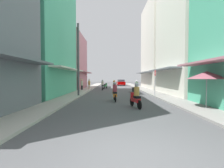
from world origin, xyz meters
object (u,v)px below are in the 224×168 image
(motorbike_silver, at_px, (102,85))
(motorbike_orange, at_px, (114,92))
(vendor_umbrella, at_px, (206,75))
(street_sign_no_entry, at_px, (154,79))
(motorbike_black, at_px, (133,92))
(utility_pole, at_px, (78,59))
(pedestrian_crossing, at_px, (81,84))
(parked_car, at_px, (120,82))
(motorbike_red, at_px, (135,97))
(motorbike_blue, at_px, (136,87))
(pedestrian_midway, at_px, (89,83))
(motorbike_green, at_px, (105,86))
(motorbike_white, at_px, (114,87))
(pedestrian_foreground, at_px, (89,84))

(motorbike_silver, height_order, motorbike_orange, same)
(vendor_umbrella, distance_m, street_sign_no_entry, 7.23)
(motorbike_black, bearing_deg, motorbike_orange, -128.21)
(vendor_umbrella, relative_size, utility_pole, 0.31)
(motorbike_black, relative_size, pedestrian_crossing, 1.05)
(motorbike_orange, xyz_separation_m, parked_car, (1.94, 27.62, 0.04))
(motorbike_red, xyz_separation_m, motorbike_black, (0.59, 5.40, -0.20))
(motorbike_red, bearing_deg, motorbike_blue, 81.47)
(pedestrian_midway, bearing_deg, street_sign_no_entry, -61.26)
(motorbike_red, height_order, pedestrian_midway, pedestrian_midway)
(pedestrian_crossing, height_order, vendor_umbrella, vendor_umbrella)
(motorbike_green, relative_size, street_sign_no_entry, 0.65)
(parked_car, bearing_deg, motorbike_silver, -103.16)
(motorbike_white, relative_size, vendor_umbrella, 0.80)
(motorbike_orange, xyz_separation_m, motorbike_black, (1.85, 2.35, -0.20))
(motorbike_orange, distance_m, pedestrian_crossing, 11.95)
(motorbike_white, distance_m, utility_pole, 6.30)
(motorbike_red, bearing_deg, pedestrian_foreground, 107.52)
(parked_car, height_order, vendor_umbrella, vendor_umbrella)
(street_sign_no_entry, bearing_deg, pedestrian_crossing, 138.57)
(pedestrian_crossing, relative_size, vendor_umbrella, 0.76)
(motorbike_white, relative_size, pedestrian_foreground, 1.09)
(utility_pole, xyz_separation_m, street_sign_no_entry, (7.67, 0.00, -2.00))
(pedestrian_crossing, bearing_deg, pedestrian_foreground, 67.88)
(pedestrian_foreground, bearing_deg, motorbike_black, -62.01)
(motorbike_green, distance_m, motorbike_red, 18.94)
(motorbike_green, height_order, pedestrian_midway, pedestrian_midway)
(utility_pole, bearing_deg, street_sign_no_entry, 0.02)
(motorbike_green, bearing_deg, utility_pole, -100.13)
(motorbike_blue, bearing_deg, motorbike_black, -100.58)
(motorbike_silver, distance_m, motorbike_orange, 12.35)
(motorbike_green, height_order, motorbike_red, motorbike_red)
(motorbike_silver, height_order, street_sign_no_entry, street_sign_no_entry)
(motorbike_green, height_order, motorbike_blue, motorbike_blue)
(motorbike_green, distance_m, vendor_umbrella, 20.66)
(motorbike_white, xyz_separation_m, utility_pole, (-3.65, -4.15, 3.01))
(vendor_umbrella, bearing_deg, motorbike_black, 119.28)
(motorbike_blue, height_order, pedestrian_crossing, pedestrian_crossing)
(motorbike_red, distance_m, motorbike_blue, 11.47)
(motorbike_green, height_order, motorbike_black, same)
(motorbike_blue, height_order, vendor_umbrella, vendor_umbrella)
(parked_car, xyz_separation_m, utility_pole, (-5.53, -24.29, 2.98))
(motorbike_silver, bearing_deg, utility_pole, -102.21)
(utility_pole, bearing_deg, pedestrian_midway, 93.99)
(pedestrian_crossing, bearing_deg, motorbike_red, -67.34)
(pedestrian_crossing, bearing_deg, motorbike_silver, 22.40)
(motorbike_silver, height_order, motorbike_black, motorbike_silver)
(motorbike_green, xyz_separation_m, utility_pole, (-2.21, -12.37, 3.21))
(motorbike_blue, bearing_deg, pedestrian_midway, 124.69)
(motorbike_orange, relative_size, pedestrian_foreground, 1.09)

